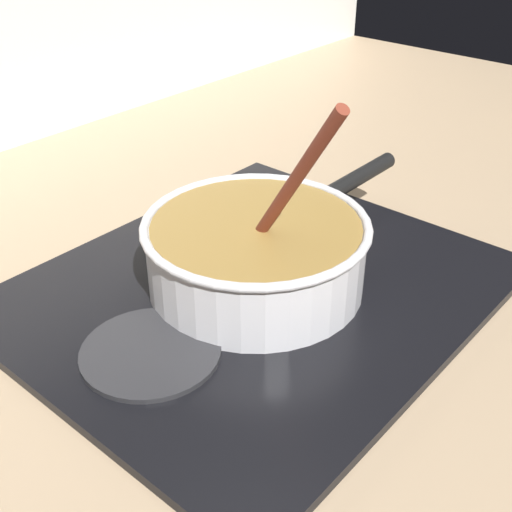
% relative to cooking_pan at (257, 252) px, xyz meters
% --- Properties ---
extents(ground, '(2.40, 1.60, 0.04)m').
position_rel_cooking_pan_xyz_m(ground, '(-0.03, -0.14, -0.08)').
color(ground, '#9E8466').
extents(hob_plate, '(0.56, 0.48, 0.01)m').
position_rel_cooking_pan_xyz_m(hob_plate, '(-0.00, 0.00, -0.05)').
color(hob_plate, black).
rests_on(hob_plate, ground).
extents(burner_ring, '(0.17, 0.17, 0.01)m').
position_rel_cooking_pan_xyz_m(burner_ring, '(-0.00, 0.00, -0.04)').
color(burner_ring, '#592D0C').
rests_on(burner_ring, hob_plate).
extents(spare_burner, '(0.15, 0.15, 0.01)m').
position_rel_cooking_pan_xyz_m(spare_burner, '(-0.17, 0.00, -0.04)').
color(spare_burner, '#262628').
rests_on(spare_burner, hob_plate).
extents(cooking_pan, '(0.43, 0.27, 0.26)m').
position_rel_cooking_pan_xyz_m(cooking_pan, '(0.00, 0.00, 0.00)').
color(cooking_pan, silver).
rests_on(cooking_pan, hob_plate).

